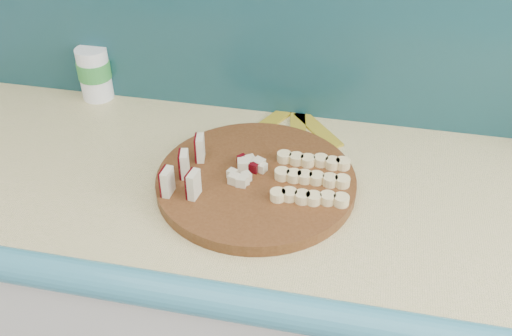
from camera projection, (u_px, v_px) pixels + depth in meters
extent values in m
cube|color=#D6CB7D|center=(404.00, 210.00, 1.09)|extent=(2.20, 0.60, 0.03)
cube|color=teal|center=(425.00, 20.00, 1.16)|extent=(2.20, 0.02, 0.50)
cylinder|color=#45240E|center=(256.00, 181.00, 1.12)|extent=(0.41, 0.41, 0.02)
cube|color=beige|center=(168.00, 182.00, 1.05)|extent=(0.02, 0.03, 0.05)
cube|color=#44040A|center=(163.00, 181.00, 1.05)|extent=(0.01, 0.03, 0.05)
cube|color=beige|center=(185.00, 164.00, 1.10)|extent=(0.02, 0.03, 0.05)
cube|color=#44040A|center=(180.00, 164.00, 1.10)|extent=(0.01, 0.03, 0.05)
cube|color=beige|center=(201.00, 148.00, 1.14)|extent=(0.02, 0.03, 0.05)
cube|color=#44040A|center=(196.00, 148.00, 1.14)|extent=(0.01, 0.03, 0.05)
cube|color=beige|center=(194.00, 185.00, 1.05)|extent=(0.02, 0.03, 0.05)
cube|color=#44040A|center=(189.00, 184.00, 1.05)|extent=(0.01, 0.03, 0.05)
cube|color=beige|center=(248.00, 171.00, 1.11)|extent=(0.02, 0.02, 0.02)
cube|color=beige|center=(252.00, 170.00, 1.11)|extent=(0.02, 0.02, 0.02)
cube|color=#44040A|center=(253.00, 166.00, 1.12)|extent=(0.02, 0.02, 0.02)
cube|color=beige|center=(246.00, 168.00, 1.12)|extent=(0.02, 0.02, 0.02)
cube|color=beige|center=(242.00, 166.00, 1.12)|extent=(0.02, 0.02, 0.02)
cube|color=beige|center=(236.00, 165.00, 1.12)|extent=(0.02, 0.02, 0.02)
cube|color=beige|center=(239.00, 170.00, 1.11)|extent=(0.02, 0.02, 0.02)
cube|color=beige|center=(234.00, 172.00, 1.11)|extent=(0.02, 0.02, 0.02)
cube|color=#44040A|center=(232.00, 176.00, 1.10)|extent=(0.02, 0.02, 0.02)
cube|color=beige|center=(240.00, 175.00, 1.10)|extent=(0.02, 0.02, 0.02)
cube|color=beige|center=(243.00, 178.00, 1.09)|extent=(0.02, 0.02, 0.02)
cube|color=beige|center=(246.00, 173.00, 1.10)|extent=(0.02, 0.02, 0.02)
cube|color=beige|center=(251.00, 174.00, 1.10)|extent=(0.02, 0.02, 0.02)
cylinder|color=#F2D994|center=(277.00, 194.00, 1.05)|extent=(0.03, 0.03, 0.02)
cylinder|color=#F2D994|center=(289.00, 195.00, 1.05)|extent=(0.03, 0.03, 0.02)
cylinder|color=#F2D994|center=(302.00, 197.00, 1.05)|extent=(0.03, 0.03, 0.02)
cylinder|color=#F2D994|center=(315.00, 198.00, 1.04)|extent=(0.03, 0.03, 0.02)
cylinder|color=#F2D994|center=(328.00, 199.00, 1.04)|extent=(0.03, 0.03, 0.02)
cylinder|color=#F2D994|center=(341.00, 201.00, 1.04)|extent=(0.03, 0.03, 0.02)
cylinder|color=#F2D994|center=(281.00, 175.00, 1.10)|extent=(0.03, 0.03, 0.02)
cylinder|color=#F2D994|center=(293.00, 176.00, 1.10)|extent=(0.03, 0.03, 0.02)
cylinder|color=#F2D994|center=(305.00, 178.00, 1.09)|extent=(0.03, 0.03, 0.02)
cylinder|color=#F2D994|center=(317.00, 179.00, 1.09)|extent=(0.03, 0.03, 0.02)
cylinder|color=#F2D994|center=(330.00, 180.00, 1.09)|extent=(0.03, 0.03, 0.02)
cylinder|color=#F2D994|center=(342.00, 181.00, 1.08)|extent=(0.03, 0.03, 0.02)
cylinder|color=#F2D994|center=(285.00, 158.00, 1.15)|extent=(0.03, 0.03, 0.02)
cylinder|color=#F2D994|center=(296.00, 159.00, 1.14)|extent=(0.03, 0.03, 0.02)
cylinder|color=#F2D994|center=(308.00, 160.00, 1.14)|extent=(0.03, 0.03, 0.02)
cylinder|color=#F2D994|center=(320.00, 161.00, 1.14)|extent=(0.03, 0.03, 0.02)
cylinder|color=#F2D994|center=(331.00, 162.00, 1.13)|extent=(0.03, 0.03, 0.02)
cylinder|color=#F2D994|center=(343.00, 163.00, 1.13)|extent=(0.03, 0.03, 0.02)
cylinder|color=white|center=(95.00, 74.00, 1.37)|extent=(0.07, 0.07, 0.13)
cylinder|color=green|center=(94.00, 70.00, 1.36)|extent=(0.08, 0.08, 0.04)
cube|color=gold|center=(271.00, 122.00, 1.31)|extent=(0.10, 0.16, 0.01)
cube|color=gold|center=(298.00, 120.00, 1.32)|extent=(0.06, 0.16, 0.01)
cube|color=gold|center=(318.00, 129.00, 1.28)|extent=(0.13, 0.15, 0.01)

